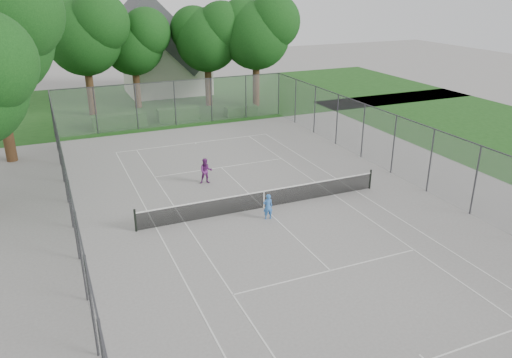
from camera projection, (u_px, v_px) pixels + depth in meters
name	position (u px, v px, depth m)	size (l,w,h in m)	color
ground	(264.00, 208.00, 25.11)	(120.00, 120.00, 0.00)	slate
grass_far	(152.00, 102.00, 47.30)	(60.00, 20.00, 0.00)	#174012
court_markings	(264.00, 208.00, 25.10)	(11.03, 23.83, 0.01)	silver
tennis_net	(264.00, 199.00, 24.92)	(12.87, 0.10, 1.10)	black
perimeter_fence	(264.00, 174.00, 24.44)	(18.08, 34.08, 3.52)	#38383D
tree_far_left	(84.00, 32.00, 40.12)	(6.96, 6.35, 10.00)	#3A2415
tree_far_midleft	(134.00, 40.00, 43.02)	(6.04, 5.51, 8.68)	#3A2415
tree_far_midright	(208.00, 35.00, 43.73)	(6.36, 5.81, 9.15)	#3A2415
tree_far_right	(257.00, 30.00, 43.40)	(6.81, 6.22, 9.79)	#3A2415
hedge_left	(119.00, 121.00, 38.89)	(4.09, 1.23, 1.02)	#1E4D18
hedge_mid	(178.00, 114.00, 40.79)	(3.38, 0.96, 1.06)	#1E4D18
hedge_right	(241.00, 111.00, 42.26)	(2.70, 0.99, 0.81)	#1E4D18
house	(166.00, 54.00, 49.76)	(7.85, 6.09, 9.78)	beige
girl_player	(268.00, 207.00, 23.72)	(0.47, 0.31, 1.28)	#326CBD
woman_player	(206.00, 171.00, 27.91)	(0.71, 0.56, 1.47)	#6A256F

